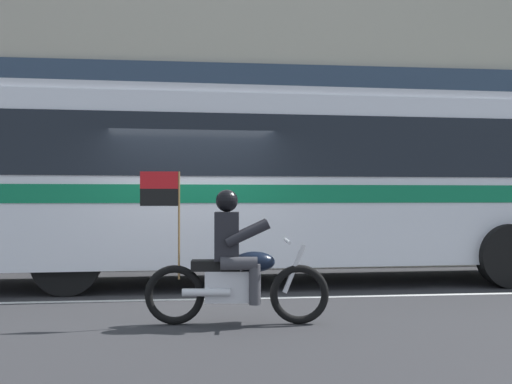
{
  "coord_description": "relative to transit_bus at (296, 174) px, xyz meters",
  "views": [
    {
      "loc": [
        -0.29,
        -10.22,
        1.48
      ],
      "look_at": [
        0.85,
        -1.04,
        1.55
      ],
      "focal_mm": 46.59,
      "sensor_mm": 36.0,
      "label": 1
    }
  ],
  "objects": [
    {
      "name": "lane_center_stripe",
      "position": [
        -1.84,
        -1.79,
        -1.88
      ],
      "size": [
        26.6,
        0.14,
        0.01
      ],
      "primitive_type": "cube",
      "color": "silver",
      "rests_on": "ground_plane"
    },
    {
      "name": "fire_hydrant",
      "position": [
        -0.14,
        3.19,
        -1.37
      ],
      "size": [
        0.22,
        0.3,
        0.75
      ],
      "color": "#4C8C3F",
      "rests_on": "sidewalk_curb"
    },
    {
      "name": "transit_bus",
      "position": [
        0.0,
        0.0,
        0.0
      ],
      "size": [
        12.11,
        3.04,
        3.22
      ],
      "color": "silver",
      "rests_on": "ground_plane"
    },
    {
      "name": "sidewalk_curb",
      "position": [
        -1.84,
        3.91,
        -1.81
      ],
      "size": [
        28.0,
        3.8,
        0.15
      ],
      "primitive_type": "cube",
      "color": "#A39E93",
      "rests_on": "ground_plane"
    },
    {
      "name": "office_building_facade",
      "position": [
        -1.84,
        6.19,
        4.22
      ],
      "size": [
        28.0,
        0.89,
        12.2
      ],
      "color": "gray",
      "rests_on": "ground_plane"
    },
    {
      "name": "motorcycle_with_rider",
      "position": [
        -1.42,
        -3.73,
        -1.22
      ],
      "size": [
        2.19,
        0.65,
        1.78
      ],
      "color": "black",
      "rests_on": "ground_plane"
    },
    {
      "name": "ground_plane",
      "position": [
        -1.84,
        -1.19,
        -1.88
      ],
      "size": [
        60.0,
        60.0,
        0.0
      ],
      "primitive_type": "plane",
      "color": "#2B2B2D"
    }
  ]
}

